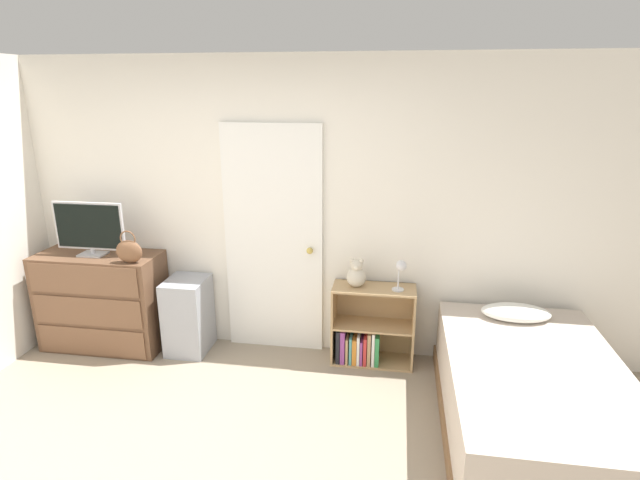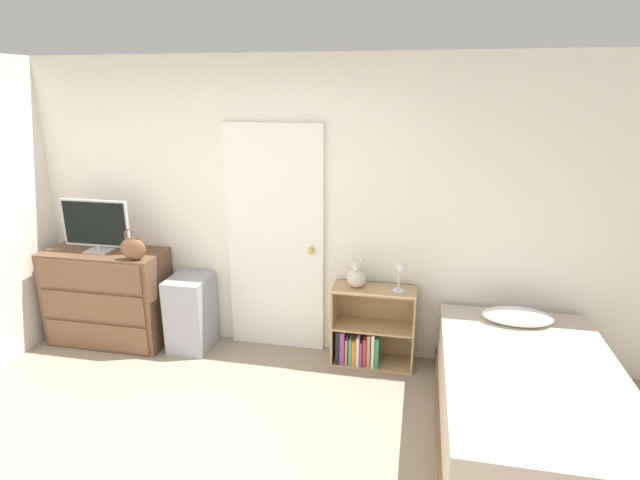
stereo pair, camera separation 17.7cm
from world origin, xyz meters
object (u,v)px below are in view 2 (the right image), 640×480
Objects in this scene: desk_lamp at (401,271)px; bed at (529,405)px; dresser at (108,297)px; tv at (96,225)px; bookshelf at (367,334)px; storage_bin at (191,313)px; teddy_bear at (357,275)px; handbag at (133,248)px.

desk_lamp reaches higher than bed.
tv is (-0.02, -0.01, 0.69)m from dresser.
bookshelf is at bearing 145.65° from bed.
storage_bin is 2.73× the size of teddy_bear.
handbag is at bearing -173.17° from bookshelf.
dresser is at bearing 159.81° from handbag.
handbag reaches higher than bed.
teddy_bear is 0.13× the size of bed.
handbag is at bearing -174.96° from desk_lamp.
storage_bin is 1.56m from teddy_bear.
desk_lamp reaches higher than dresser.
dresser is 2.31m from teddy_bear.
handbag is 1.13× the size of teddy_bear.
handbag is 0.40× the size of bookshelf.
tv is 0.94× the size of storage_bin.
tv reaches higher than bed.
storage_bin is at bearing -177.92° from teddy_bear.
bookshelf is 0.67m from desk_lamp.
dresser is at bearing 33.22° from tv.
bookshelf is at bearing 1.91° from storage_bin.
tv is at bearing -177.59° from bookshelf.
storage_bin is at bearing 164.86° from bed.
handbag reaches higher than teddy_bear.
handbag is 0.78m from storage_bin.
handbag reaches higher than dresser.
bed is at bearing -34.35° from bookshelf.
handbag is 2.25m from desk_lamp.
bookshelf is at bearing 171.53° from desk_lamp.
storage_bin is 1.59m from bookshelf.
teddy_bear is (2.30, 0.10, -0.33)m from tv.
teddy_bear is at bearing 179.46° from bookshelf.
tv reaches higher than handbag.
tv is at bearing -178.67° from desk_lamp.
bookshelf reaches higher than bed.
storage_bin is at bearing 25.31° from handbag.
bookshelf is at bearing 2.10° from dresser.
storage_bin is (0.39, 0.18, -0.65)m from handbag.
bed is (3.55, -0.71, -0.16)m from dresser.
storage_bin is (0.79, 0.03, -0.10)m from dresser.
bed is at bearing -10.13° from handbag.
teddy_bear reaches higher than storage_bin.
dresser is 1.71× the size of tv.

